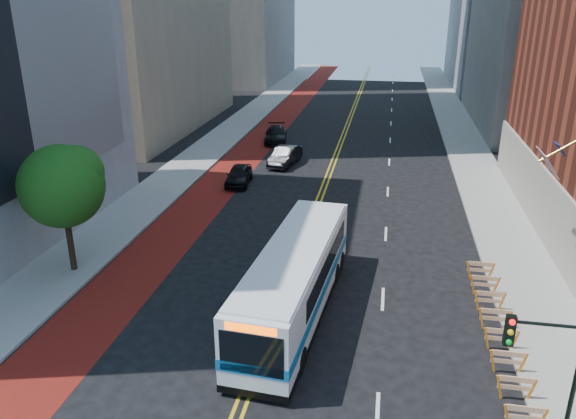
# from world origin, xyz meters

# --- Properties ---
(ground) EXTENTS (160.00, 160.00, 0.00)m
(ground) POSITION_xyz_m (0.00, 0.00, 0.00)
(ground) COLOR black
(ground) RESTS_ON ground
(sidewalk_left) EXTENTS (4.00, 140.00, 0.15)m
(sidewalk_left) POSITION_xyz_m (-12.00, 30.00, 0.07)
(sidewalk_left) COLOR gray
(sidewalk_left) RESTS_ON ground
(sidewalk_right) EXTENTS (4.00, 140.00, 0.15)m
(sidewalk_right) POSITION_xyz_m (12.00, 30.00, 0.07)
(sidewalk_right) COLOR gray
(sidewalk_right) RESTS_ON ground
(bus_lane_paint) EXTENTS (3.60, 140.00, 0.01)m
(bus_lane_paint) POSITION_xyz_m (-8.10, 30.00, 0.00)
(bus_lane_paint) COLOR #60120D
(bus_lane_paint) RESTS_ON ground
(center_line_inner) EXTENTS (0.14, 140.00, 0.01)m
(center_line_inner) POSITION_xyz_m (-0.18, 30.00, 0.00)
(center_line_inner) COLOR gold
(center_line_inner) RESTS_ON ground
(center_line_outer) EXTENTS (0.14, 140.00, 0.01)m
(center_line_outer) POSITION_xyz_m (0.18, 30.00, 0.00)
(center_line_outer) COLOR gold
(center_line_outer) RESTS_ON ground
(lane_dashes) EXTENTS (0.14, 98.20, 0.01)m
(lane_dashes) POSITION_xyz_m (4.80, 38.00, 0.01)
(lane_dashes) COLOR silver
(lane_dashes) RESTS_ON ground
(construction_barriers) EXTENTS (1.42, 10.91, 1.00)m
(construction_barriers) POSITION_xyz_m (9.60, 3.42, 0.68)
(construction_barriers) COLOR orange
(construction_barriers) RESTS_ON ground
(street_tree) EXTENTS (4.20, 4.20, 6.70)m
(street_tree) POSITION_xyz_m (-11.24, 6.04, 4.91)
(street_tree) COLOR black
(street_tree) RESTS_ON sidewalk_left
(traffic_signal) EXTENTS (2.21, 0.34, 5.07)m
(traffic_signal) POSITION_xyz_m (9.41, -3.51, 3.72)
(traffic_signal) COLOR black
(traffic_signal) RESTS_ON sidewalk_right
(transit_bus) EXTENTS (3.66, 12.53, 3.40)m
(transit_bus) POSITION_xyz_m (0.86, 4.01, 1.77)
(transit_bus) COLOR white
(transit_bus) RESTS_ON ground
(car_a) EXTENTS (2.03, 4.35, 1.44)m
(car_a) POSITION_xyz_m (-6.54, 21.76, 0.72)
(car_a) COLOR black
(car_a) RESTS_ON ground
(car_b) EXTENTS (2.40, 4.93, 1.56)m
(car_b) POSITION_xyz_m (-4.01, 27.56, 0.78)
(car_b) COLOR black
(car_b) RESTS_ON ground
(car_c) EXTENTS (2.89, 5.41, 1.49)m
(car_c) POSITION_xyz_m (-6.40, 35.30, 0.75)
(car_c) COLOR black
(car_c) RESTS_ON ground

